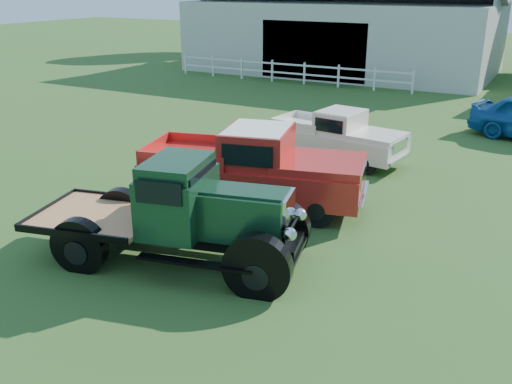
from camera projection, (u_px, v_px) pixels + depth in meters
The scene contains 6 objects.
ground at pixel (221, 254), 12.11m from camera, with size 120.00×120.00×0.00m, color #345D25.
shed_left at pixel (345, 25), 35.65m from camera, with size 18.80×10.20×5.60m, color #A1A495, non-canonical shape.
fence_rail at pixel (288, 72), 31.93m from camera, with size 14.20×0.16×1.20m, color white, non-canonical shape.
vintage_flatbed at pixel (174, 212), 11.42m from camera, with size 5.58×2.21×2.21m, color #153822, non-canonical shape.
red_pickup at pixel (253, 167), 14.35m from camera, with size 5.71×2.19×2.08m, color red, non-canonical shape.
white_pickup at pixel (337, 136), 18.10m from camera, with size 4.40×1.70×1.61m, color silver, non-canonical shape.
Camera 1 is at (5.87, -9.19, 5.48)m, focal length 40.00 mm.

